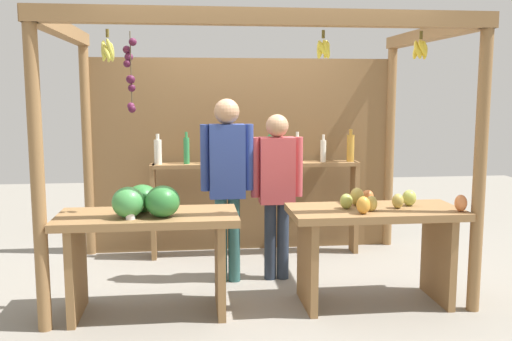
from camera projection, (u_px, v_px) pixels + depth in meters
The scene contains 7 objects.
ground_plane at pixel (254, 277), 5.40m from camera, with size 12.00×12.00×0.00m, color gray.
market_stall at pixel (248, 130), 5.68m from camera, with size 3.45×2.13×2.34m.
fruit_counter_left at pixel (148, 230), 4.43m from camera, with size 1.40×0.64×1.04m.
fruit_counter_right at pixel (375, 232), 4.67m from camera, with size 1.40×0.64×0.95m.
bottle_shelf_unit at pixel (256, 179), 6.04m from camera, with size 2.21×0.22×1.35m.
vendor_man at pixel (227, 173), 5.16m from camera, with size 0.48×0.23×1.68m.
vendor_woman at pixel (277, 182), 5.25m from camera, with size 0.48×0.21×1.54m.
Camera 1 is at (-0.58, -5.17, 1.74)m, focal length 40.00 mm.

